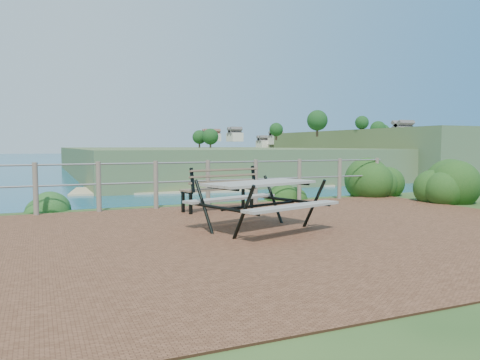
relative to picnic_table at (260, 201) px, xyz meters
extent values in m
cube|color=brown|center=(0.24, -0.25, -0.48)|extent=(10.00, 7.00, 0.12)
plane|color=#15677F|center=(0.24, 199.75, -0.48)|extent=(1200.00, 1200.00, 0.00)
cylinder|color=#6B5B4C|center=(-3.21, 3.10, 0.04)|extent=(0.10, 0.10, 1.00)
cylinder|color=#6B5B4C|center=(-2.06, 3.10, 0.04)|extent=(0.10, 0.10, 1.00)
cylinder|color=#6B5B4C|center=(-0.91, 3.10, 0.04)|extent=(0.10, 0.10, 1.00)
cylinder|color=#6B5B4C|center=(0.24, 3.10, 0.04)|extent=(0.10, 0.10, 1.00)
cylinder|color=#6B5B4C|center=(1.39, 3.10, 0.04)|extent=(0.10, 0.10, 1.00)
cylinder|color=#6B5B4C|center=(2.54, 3.10, 0.04)|extent=(0.10, 0.10, 1.00)
cylinder|color=#6B5B4C|center=(3.69, 3.10, 0.04)|extent=(0.10, 0.10, 1.00)
cylinder|color=#6B5B4C|center=(4.84, 3.10, 0.04)|extent=(0.10, 0.10, 1.00)
cylinder|color=slate|center=(0.24, 3.10, 0.49)|extent=(9.40, 0.04, 0.04)
cylinder|color=slate|center=(0.24, 3.10, 0.09)|extent=(9.40, 0.04, 0.04)
cube|color=#41582C|center=(140.24, 209.75, -6.48)|extent=(260.00, 180.00, 12.00)
cube|color=#41582C|center=(200.24, 169.75, -2.48)|extent=(160.00, 120.00, 20.00)
cube|color=#C2B384|center=(130.24, 124.75, -12.23)|extent=(209.53, 114.73, 0.50)
cube|color=gray|center=(0.00, 0.00, 0.27)|extent=(1.93, 1.24, 0.04)
cube|color=gray|center=(0.00, 0.00, -0.03)|extent=(1.78, 0.78, 0.04)
cube|color=gray|center=(0.00, 0.00, -0.03)|extent=(1.78, 0.78, 0.04)
cylinder|color=black|center=(0.00, 0.00, -0.08)|extent=(1.48, 0.50, 0.04)
cube|color=brown|center=(0.20, 2.36, -0.03)|extent=(1.64, 0.73, 0.04)
cube|color=brown|center=(0.20, 2.36, 0.25)|extent=(1.58, 0.46, 0.36)
cube|color=black|center=(0.20, 2.36, -0.24)|extent=(0.06, 0.07, 0.44)
cube|color=black|center=(0.20, 2.36, -0.24)|extent=(0.06, 0.07, 0.44)
cube|color=black|center=(0.20, 2.36, -0.24)|extent=(0.06, 0.07, 0.44)
cube|color=black|center=(0.20, 2.36, -0.24)|extent=(0.06, 0.07, 0.44)
ellipsoid|color=#144214|center=(5.53, 1.42, -0.48)|extent=(1.23, 1.23, 1.75)
ellipsoid|color=#144214|center=(5.17, 3.11, -0.48)|extent=(1.18, 1.18, 1.68)
ellipsoid|color=#204E1D|center=(-2.93, 3.89, -0.48)|extent=(0.85, 0.85, 0.62)
ellipsoid|color=#144214|center=(2.49, 3.65, -0.48)|extent=(0.88, 0.88, 0.66)
camera|label=1|loc=(-3.16, -6.50, 0.86)|focal=35.00mm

